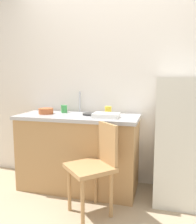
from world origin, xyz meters
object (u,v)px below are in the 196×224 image
(cup_green, at_px, (64,109))
(refrigerator, at_px, (182,140))
(chair, at_px, (95,164))
(hotplate, at_px, (90,114))
(terracotta_bowl, at_px, (46,111))
(cup_yellow, at_px, (108,111))
(dish_tray, at_px, (106,115))

(cup_green, bearing_deg, refrigerator, -5.03)
(refrigerator, distance_m, chair, 0.97)
(hotplate, bearing_deg, terracotta_bowl, -174.59)
(cup_yellow, bearing_deg, hotplate, -161.01)
(dish_tray, bearing_deg, chair, -92.59)
(refrigerator, height_order, cup_yellow, refrigerator)
(hotplate, bearing_deg, refrigerator, -0.90)
(cup_green, bearing_deg, hotplate, -16.16)
(chair, relative_size, terracotta_bowl, 5.08)
(chair, relative_size, cup_green, 9.62)
(cup_green, relative_size, cup_yellow, 0.92)
(refrigerator, distance_m, cup_green, 1.43)
(hotplate, xyz_separation_m, cup_green, (-0.37, 0.11, 0.04))
(cup_green, height_order, cup_yellow, cup_yellow)
(refrigerator, distance_m, terracotta_bowl, 1.59)
(refrigerator, height_order, hotplate, refrigerator)
(dish_tray, bearing_deg, hotplate, 149.98)
(chair, distance_m, dish_tray, 0.56)
(hotplate, relative_size, cup_green, 1.84)
(chair, xyz_separation_m, hotplate, (-0.21, 0.51, 0.40))
(dish_tray, bearing_deg, cup_green, 158.22)
(chair, bearing_deg, hotplate, 157.61)
(hotplate, xyz_separation_m, cup_yellow, (0.20, 0.07, 0.04))
(cup_yellow, bearing_deg, chair, -89.47)
(chair, height_order, dish_tray, dish_tray)
(dish_tray, distance_m, hotplate, 0.26)
(cup_yellow, bearing_deg, dish_tray, -83.65)
(hotplate, height_order, cup_yellow, cup_yellow)
(terracotta_bowl, bearing_deg, refrigerator, 1.27)
(refrigerator, relative_size, terracotta_bowl, 7.57)
(dish_tray, relative_size, cup_green, 3.03)
(chair, distance_m, terracotta_bowl, 0.98)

